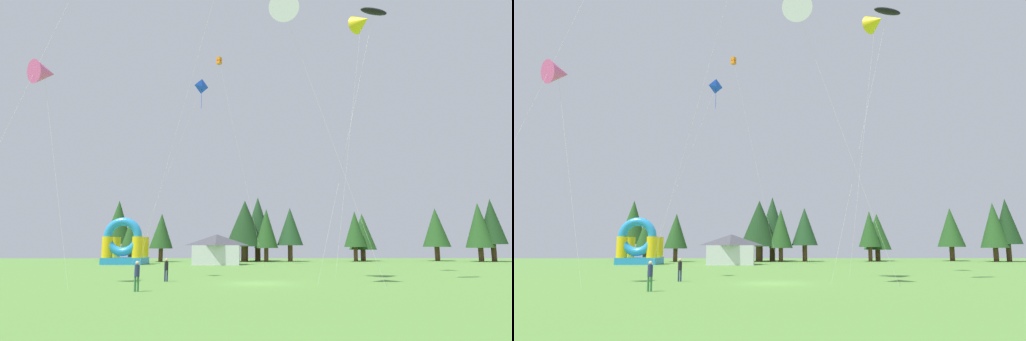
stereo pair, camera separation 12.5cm
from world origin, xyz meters
The scene contains 23 objects.
ground_plane centered at (0.00, 0.00, 0.00)m, with size 120.00×120.00×0.00m, color #548438.
kite_blue_diamond centered at (-5.91, 17.48, 19.53)m, with size 8.17×2.65×20.26m.
kite_yellow_delta centered at (9.81, 9.19, 23.07)m, with size 4.70×3.53×23.97m.
kite_orange_box centered at (-4.74, 27.68, 26.90)m, with size 6.23×4.19×27.58m.
kite_white_delta centered at (1.71, -2.47, 17.54)m, with size 6.74×2.24×18.63m.
kite_black_parafoil centered at (8.52, 0.69, 19.37)m, with size 6.02×2.48×19.73m.
kite_pink_delta centered at (-14.30, -1.18, 13.79)m, with size 4.64×3.58×14.71m.
person_midfield centered at (-6.58, -5.16, 0.95)m, with size 0.30×0.30×1.60m.
person_near_camera centered at (-6.28, 1.72, 0.92)m, with size 0.30×0.30×1.56m.
inflatable_blue_arch centered at (-17.07, 30.38, 2.18)m, with size 5.24×4.86×6.07m.
festival_tent centered at (-4.87, 29.41, 1.94)m, with size 5.93×4.24×3.89m.
tree_row_0 centered at (-22.56, 45.97, 6.27)m, with size 4.65×4.65×9.96m.
tree_row_1 centered at (-18.99, 40.43, 4.13)m, with size 3.06×3.06×6.61m.
tree_row_2 centered at (-14.26, 40.40, 4.64)m, with size 3.60×3.60×7.36m.
tree_row_3 centered at (-1.39, 41.60, 5.87)m, with size 6.05×6.05×9.53m.
tree_row_4 centered at (0.71, 44.22, 6.41)m, with size 4.95×4.95×10.34m.
tree_row_5 centered at (1.95, 40.29, 5.04)m, with size 3.66×3.66×8.09m.
tree_row_6 centered at (5.75, 41.49, 5.38)m, with size 4.11×4.11×8.38m.
tree_row_7 centered at (15.97, 41.35, 4.98)m, with size 3.48×3.48×7.84m.
tree_row_8 centered at (17.76, 43.82, 4.67)m, with size 4.41×4.41×7.61m.
tree_row_9 centered at (29.81, 43.77, 5.35)m, with size 4.35×4.35×8.54m.
tree_row_10 centered at (35.20, 40.36, 5.56)m, with size 4.27×4.27×9.11m.
tree_row_11 centered at (37.33, 40.55, 6.15)m, with size 4.24×4.24×9.75m.
Camera 2 is at (-0.40, -29.82, 2.40)m, focal length 31.56 mm.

